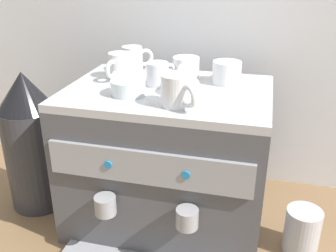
# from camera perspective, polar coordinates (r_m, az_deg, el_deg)

# --- Properties ---
(ground_plane) EXTENTS (4.00, 4.00, 0.00)m
(ground_plane) POSITION_cam_1_polar(r_m,az_deg,el_deg) (1.27, 0.00, -13.27)
(ground_plane) COLOR brown
(tiled_backsplash_wall) EXTENTS (2.80, 0.03, 1.00)m
(tiled_backsplash_wall) POSITION_cam_1_polar(r_m,az_deg,el_deg) (1.36, 3.51, 12.36)
(tiled_backsplash_wall) COLOR silver
(tiled_backsplash_wall) RESTS_ON ground_plane
(espresso_machine) EXTENTS (0.56, 0.51, 0.43)m
(espresso_machine) POSITION_cam_1_polar(r_m,az_deg,el_deg) (1.15, -0.06, -4.89)
(espresso_machine) COLOR #4C4C51
(espresso_machine) RESTS_ON ground_plane
(ceramic_cup_0) EXTENTS (0.08, 0.12, 0.07)m
(ceramic_cup_0) POSITION_cam_1_polar(r_m,az_deg,el_deg) (1.14, 2.62, 8.50)
(ceramic_cup_0) COLOR white
(ceramic_cup_0) RESTS_ON espresso_machine
(ceramic_cup_1) EXTENTS (0.10, 0.10, 0.08)m
(ceramic_cup_1) POSITION_cam_1_polar(r_m,az_deg,el_deg) (0.93, 1.43, 5.24)
(ceramic_cup_1) COLOR white
(ceramic_cup_1) RESTS_ON espresso_machine
(ceramic_cup_2) EXTENTS (0.07, 0.09, 0.07)m
(ceramic_cup_2) POSITION_cam_1_polar(r_m,az_deg,el_deg) (1.09, -1.41, 7.76)
(ceramic_cup_2) COLOR white
(ceramic_cup_2) RESTS_ON espresso_machine
(ceramic_cup_3) EXTENTS (0.09, 0.09, 0.08)m
(ceramic_cup_3) POSITION_cam_1_polar(r_m,az_deg,el_deg) (1.23, -5.11, 9.88)
(ceramic_cup_3) COLOR white
(ceramic_cup_3) RESTS_ON espresso_machine
(ceramic_cup_4) EXTENTS (0.08, 0.12, 0.06)m
(ceramic_cup_4) POSITION_cam_1_polar(r_m,az_deg,el_deg) (1.12, 8.73, 7.91)
(ceramic_cup_4) COLOR white
(ceramic_cup_4) RESTS_ON espresso_machine
(ceramic_cup_5) EXTENTS (0.07, 0.11, 0.08)m
(ceramic_cup_5) POSITION_cam_1_polar(r_m,az_deg,el_deg) (1.16, -7.25, 8.84)
(ceramic_cup_5) COLOR white
(ceramic_cup_5) RESTS_ON espresso_machine
(ceramic_bowl_0) EXTENTS (0.09, 0.09, 0.04)m
(ceramic_bowl_0) POSITION_cam_1_polar(r_m,az_deg,el_deg) (1.02, -5.93, 5.66)
(ceramic_bowl_0) COLOR silver
(ceramic_bowl_0) RESTS_ON espresso_machine
(ceramic_bowl_1) EXTENTS (0.09, 0.09, 0.03)m
(ceramic_bowl_1) POSITION_cam_1_polar(r_m,az_deg,el_deg) (1.03, 2.03, 5.76)
(ceramic_bowl_1) COLOR silver
(ceramic_bowl_1) RESTS_ON espresso_machine
(coffee_grinder) EXTENTS (0.18, 0.18, 0.46)m
(coffee_grinder) POSITION_cam_1_polar(r_m,az_deg,el_deg) (1.30, -19.55, -2.20)
(coffee_grinder) COLOR #333338
(coffee_grinder) RESTS_ON ground_plane
(milk_pitcher) EXTENTS (0.10, 0.10, 0.13)m
(milk_pitcher) POSITION_cam_1_polar(r_m,az_deg,el_deg) (1.18, 19.23, -14.43)
(milk_pitcher) COLOR #B7B7BC
(milk_pitcher) RESTS_ON ground_plane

